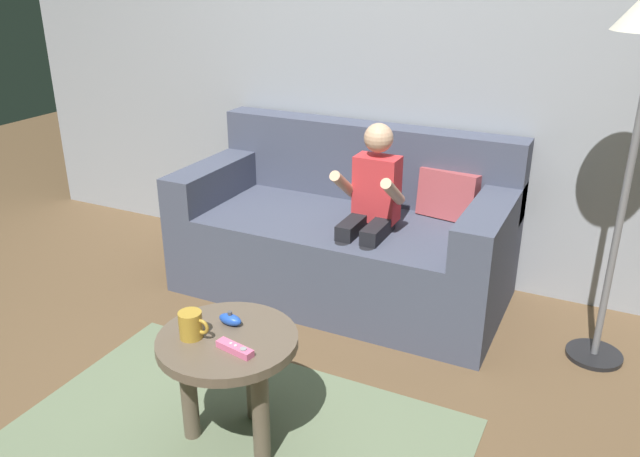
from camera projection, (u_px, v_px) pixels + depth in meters
ground_plane at (223, 432)px, 2.38m from camera, size 9.77×9.77×0.00m
wall_back at (391, 40)px, 3.26m from camera, size 4.89×0.05×2.50m
couch at (346, 236)px, 3.33m from camera, size 1.66×0.80×0.83m
person_seated_on_couch at (370, 209)px, 3.01m from camera, size 0.30×0.36×0.93m
coffee_table at (230, 359)px, 2.21m from camera, size 0.48×0.48×0.44m
area_rug at (234, 439)px, 2.34m from camera, size 1.62×1.03×0.01m
game_remote_pink_near_edge at (235, 349)px, 2.08m from camera, size 0.14×0.06×0.03m
nunchuk_blue at (230, 319)px, 2.24m from camera, size 0.09×0.05×0.05m
coffee_mug at (191, 325)px, 2.15m from camera, size 0.12×0.08×0.10m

